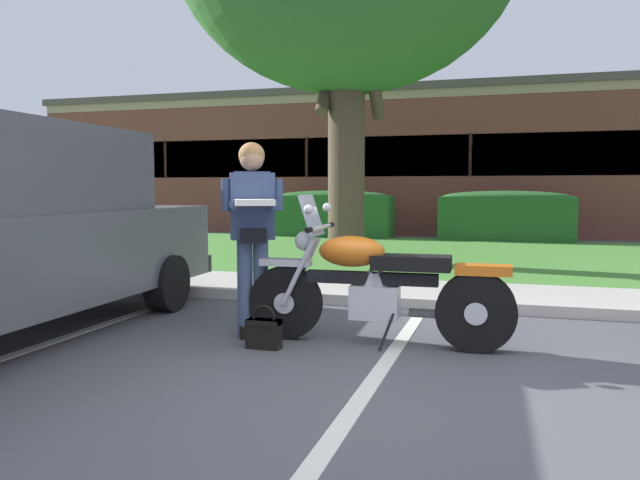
{
  "coord_description": "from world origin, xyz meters",
  "views": [
    {
      "loc": [
        0.91,
        -3.93,
        1.31
      ],
      "look_at": [
        -0.67,
        1.3,
        0.85
      ],
      "focal_mm": 34.95,
      "sensor_mm": 36.0,
      "label": 1
    }
  ],
  "objects_px": {
    "handbag": "(264,331)",
    "hedge_center_left": "(506,215)",
    "motorcycle": "(387,287)",
    "hedge_left": "(332,213)",
    "rider_person": "(253,223)",
    "brick_building": "(479,166)"
  },
  "relations": [
    {
      "from": "handbag",
      "to": "motorcycle",
      "type": "bearing_deg",
      "value": 22.92
    },
    {
      "from": "handbag",
      "to": "hedge_left",
      "type": "bearing_deg",
      "value": 102.78
    },
    {
      "from": "motorcycle",
      "to": "hedge_center_left",
      "type": "relative_size",
      "value": 0.72
    },
    {
      "from": "handbag",
      "to": "hedge_center_left",
      "type": "distance_m",
      "value": 10.98
    },
    {
      "from": "rider_person",
      "to": "hedge_left",
      "type": "bearing_deg",
      "value": 101.92
    },
    {
      "from": "motorcycle",
      "to": "hedge_left",
      "type": "distance_m",
      "value": 10.95
    },
    {
      "from": "motorcycle",
      "to": "rider_person",
      "type": "bearing_deg",
      "value": -178.7
    },
    {
      "from": "motorcycle",
      "to": "hedge_left",
      "type": "relative_size",
      "value": 0.72
    },
    {
      "from": "handbag",
      "to": "hedge_center_left",
      "type": "height_order",
      "value": "hedge_center_left"
    },
    {
      "from": "handbag",
      "to": "rider_person",
      "type": "bearing_deg",
      "value": 123.76
    },
    {
      "from": "motorcycle",
      "to": "handbag",
      "type": "distance_m",
      "value": 1.08
    },
    {
      "from": "hedge_left",
      "to": "motorcycle",
      "type": "bearing_deg",
      "value": -71.96
    },
    {
      "from": "motorcycle",
      "to": "hedge_center_left",
      "type": "distance_m",
      "value": 10.45
    },
    {
      "from": "rider_person",
      "to": "handbag",
      "type": "xyz_separation_m",
      "value": [
        0.25,
        -0.37,
        -0.86
      ]
    },
    {
      "from": "hedge_center_left",
      "to": "brick_building",
      "type": "height_order",
      "value": "brick_building"
    },
    {
      "from": "hedge_left",
      "to": "rider_person",
      "type": "bearing_deg",
      "value": -78.08
    },
    {
      "from": "handbag",
      "to": "hedge_left",
      "type": "xyz_separation_m",
      "value": [
        -2.45,
        10.81,
        0.51
      ]
    },
    {
      "from": "motorcycle",
      "to": "hedge_center_left",
      "type": "xyz_separation_m",
      "value": [
        0.9,
        10.41,
        0.16
      ]
    },
    {
      "from": "brick_building",
      "to": "hedge_center_left",
      "type": "bearing_deg",
      "value": -82.22
    },
    {
      "from": "motorcycle",
      "to": "hedge_left",
      "type": "xyz_separation_m",
      "value": [
        -3.39,
        10.41,
        0.16
      ]
    },
    {
      "from": "handbag",
      "to": "hedge_left",
      "type": "height_order",
      "value": "hedge_left"
    },
    {
      "from": "rider_person",
      "to": "brick_building",
      "type": "height_order",
      "value": "brick_building"
    }
  ]
}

